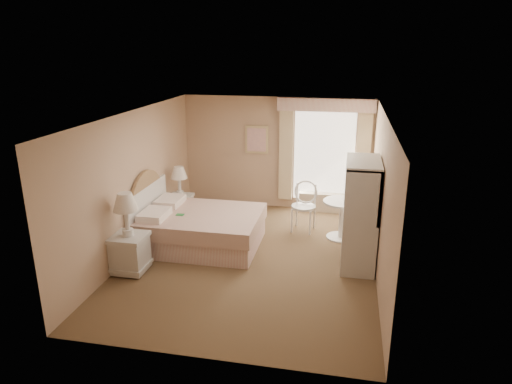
% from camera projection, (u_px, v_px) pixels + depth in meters
% --- Properties ---
extents(room, '(4.21, 5.51, 2.51)m').
position_uv_depth(room, '(251.00, 190.00, 7.61)').
color(room, brown).
rests_on(room, ground).
extents(window, '(2.05, 0.22, 2.51)m').
position_uv_depth(window, '(324.00, 152.00, 9.86)').
color(window, white).
rests_on(window, room).
extents(framed_art, '(0.52, 0.04, 0.62)m').
position_uv_depth(framed_art, '(257.00, 140.00, 10.14)').
color(framed_art, tan).
rests_on(framed_art, room).
extents(bed, '(2.14, 1.67, 1.48)m').
position_uv_depth(bed, '(196.00, 227.00, 8.41)').
color(bed, tan).
rests_on(bed, room).
extents(nightstand_near, '(0.55, 0.55, 1.34)m').
position_uv_depth(nightstand_near, '(129.00, 243.00, 7.36)').
color(nightstand_near, silver).
rests_on(nightstand_near, room).
extents(nightstand_far, '(0.48, 0.48, 1.16)m').
position_uv_depth(nightstand_far, '(180.00, 201.00, 9.58)').
color(nightstand_far, silver).
rests_on(nightstand_far, room).
extents(round_table, '(0.72, 0.72, 0.76)m').
position_uv_depth(round_table, '(341.00, 213.00, 8.67)').
color(round_table, silver).
rests_on(round_table, room).
extents(cafe_chair, '(0.54, 0.54, 1.00)m').
position_uv_depth(cafe_chair, '(304.00, 202.00, 9.07)').
color(cafe_chair, silver).
rests_on(cafe_chair, room).
extents(armoire, '(0.54, 1.09, 1.81)m').
position_uv_depth(armoire, '(360.00, 222.00, 7.56)').
color(armoire, silver).
rests_on(armoire, room).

